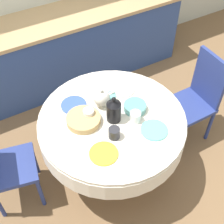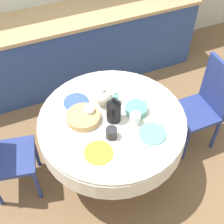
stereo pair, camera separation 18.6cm
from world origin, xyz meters
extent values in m
plane|color=brown|center=(0.00, 0.00, 0.00)|extent=(12.00, 12.00, 0.00)
cube|color=#2D4784|center=(0.00, 1.46, 0.42)|extent=(3.20, 0.60, 0.84)
cube|color=tan|center=(0.00, 1.46, 0.86)|extent=(3.24, 0.64, 0.04)
cylinder|color=brown|center=(0.00, 0.00, 0.02)|extent=(0.44, 0.44, 0.04)
cylinder|color=brown|center=(0.00, 0.00, 0.29)|extent=(0.11, 0.11, 0.49)
cylinder|color=silver|center=(0.00, 0.00, 0.62)|extent=(1.23, 1.23, 0.18)
cylinder|color=silver|center=(0.00, 0.00, 0.73)|extent=(1.22, 1.22, 0.03)
cube|color=navy|center=(0.88, 0.01, 0.43)|extent=(0.40, 0.40, 0.04)
cube|color=navy|center=(1.06, 0.01, 0.71)|extent=(0.04, 0.38, 0.52)
cylinder|color=navy|center=(0.71, -0.17, 0.21)|extent=(0.04, 0.04, 0.41)
cylinder|color=navy|center=(0.70, 0.18, 0.21)|extent=(0.04, 0.04, 0.41)
cylinder|color=navy|center=(1.06, -0.17, 0.21)|extent=(0.04, 0.04, 0.41)
cylinder|color=navy|center=(1.06, 0.19, 0.21)|extent=(0.04, 0.04, 0.41)
cube|color=navy|center=(-0.86, 0.18, 0.43)|extent=(0.47, 0.47, 0.04)
cylinder|color=navy|center=(-0.66, 0.31, 0.21)|extent=(0.04, 0.04, 0.41)
cylinder|color=navy|center=(-0.73, -0.03, 0.21)|extent=(0.04, 0.04, 0.41)
cylinder|color=yellow|center=(-0.23, -0.28, 0.75)|extent=(0.22, 0.22, 0.01)
cylinder|color=#28282D|center=(-0.08, -0.17, 0.79)|extent=(0.09, 0.09, 0.09)
cylinder|color=#60BCB7|center=(0.23, -0.27, 0.75)|extent=(0.22, 0.22, 0.01)
cylinder|color=white|center=(0.15, -0.11, 0.79)|extent=(0.09, 0.09, 0.09)
cylinder|color=#3856AD|center=(-0.21, 0.29, 0.75)|extent=(0.22, 0.22, 0.01)
cylinder|color=white|center=(-0.16, 0.10, 0.79)|extent=(0.09, 0.09, 0.09)
cylinder|color=white|center=(0.25, 0.26, 0.75)|extent=(0.22, 0.22, 0.01)
cylinder|color=#5BA39E|center=(0.08, 0.17, 0.79)|extent=(0.09, 0.09, 0.09)
cylinder|color=black|center=(0.01, -0.01, 0.83)|extent=(0.12, 0.12, 0.17)
cone|color=black|center=(0.01, -0.01, 0.93)|extent=(0.11, 0.11, 0.04)
sphere|color=black|center=(0.01, -0.01, 0.97)|extent=(0.04, 0.04, 0.04)
cylinder|color=silver|center=(0.00, 0.18, 0.75)|extent=(0.08, 0.08, 0.01)
sphere|color=silver|center=(0.00, 0.18, 0.83)|extent=(0.14, 0.14, 0.14)
cylinder|color=silver|center=(0.08, 0.18, 0.83)|extent=(0.08, 0.03, 0.05)
sphere|color=silver|center=(0.00, 0.18, 0.91)|extent=(0.03, 0.03, 0.03)
cylinder|color=tan|center=(-0.22, 0.08, 0.77)|extent=(0.28, 0.28, 0.06)
cylinder|color=#569993|center=(0.22, -0.01, 0.77)|extent=(0.19, 0.19, 0.06)
camera|label=1|loc=(-0.83, -1.47, 2.67)|focal=50.00mm
camera|label=2|loc=(-0.66, -1.55, 2.67)|focal=50.00mm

